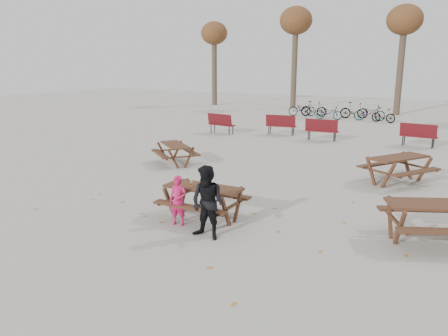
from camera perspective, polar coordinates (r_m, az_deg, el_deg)
The scene contains 14 objects.
ground at distance 10.30m, azimuth -2.68°, elevation -6.57°, with size 80.00×80.00×0.00m, color gray.
main_picnic_table at distance 10.11m, azimuth -2.71°, elevation -3.44°, with size 1.80×1.45×0.78m.
food_tray at distance 9.77m, azimuth -1.49°, elevation -2.78°, with size 0.18×0.11×0.04m, color white.
bread_roll at distance 9.76m, azimuth -1.49°, elevation -2.54°, with size 0.14×0.06×0.05m, color tan.
soda_bottle at distance 10.05m, azimuth -4.31°, elevation -2.03°, with size 0.07×0.07×0.17m.
child at distance 9.77m, azimuth -6.01°, elevation -4.26°, with size 0.41×0.27×1.13m, color #C11851.
adult at distance 8.92m, azimuth -2.15°, elevation -4.56°, with size 0.75×0.58×1.54m, color black.
picnic_table_east at distance 9.81m, azimuth 25.89°, elevation -6.45°, with size 1.92×1.55×0.83m, color #341E13, non-canonical shape.
picnic_table_north at distance 15.75m, azimuth -6.37°, elevation 1.82°, with size 1.68×1.35×0.72m, color #341E13, non-canonical shape.
picnic_table_far at distance 14.14m, azimuth 21.77°, elevation -0.22°, with size 1.90×1.53×0.82m, color #341E13, non-canonical shape.
park_bench_row at distance 21.36m, azimuth 10.68°, elevation 5.17°, with size 10.88×1.74×1.03m.
bicycle_row at distance 29.73m, azimuth 14.76°, elevation 7.21°, with size 7.26×2.07×1.06m.
tree_row at distance 33.77m, azimuth 22.46°, elevation 17.07°, with size 32.17×3.52×8.26m.
fallen_leaves at distance 12.20m, azimuth 5.45°, elevation -3.37°, with size 11.00×11.00×0.01m, color #AB6829, non-canonical shape.
Camera 1 is at (5.04, -8.26, 3.54)m, focal length 35.00 mm.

